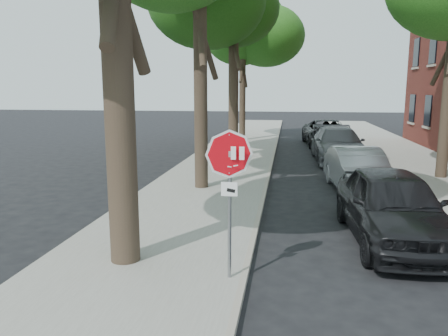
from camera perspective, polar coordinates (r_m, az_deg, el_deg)
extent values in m
plane|color=black|center=(7.92, 5.91, -15.08)|extent=(120.00, 120.00, 0.00)
cube|color=gray|center=(19.64, 0.19, 0.54)|extent=(4.00, 55.00, 0.12)
cube|color=gray|center=(20.27, 24.71, -0.11)|extent=(4.00, 55.00, 0.12)
cube|color=#9E9384|center=(19.46, 6.18, 0.40)|extent=(0.12, 55.00, 0.13)
cube|color=#9E9384|center=(19.79, 19.01, 0.06)|extent=(0.12, 55.00, 0.13)
cylinder|color=gray|center=(7.48, 0.73, -4.95)|extent=(0.06, 0.06, 2.60)
cube|color=#99999E|center=(7.27, 0.72, 1.85)|extent=(0.05, 0.06, 0.10)
cylinder|color=#99999E|center=(7.27, 0.71, 1.85)|extent=(0.76, 0.32, 0.82)
cylinder|color=white|center=(7.25, 0.70, 1.83)|extent=(0.76, 0.32, 0.82)
cylinder|color=red|center=(7.25, 0.69, 1.83)|extent=(0.68, 0.29, 0.74)
cube|color=white|center=(7.27, -0.96, 2.01)|extent=(0.08, 0.00, 0.22)
cube|color=white|center=(7.24, 0.13, 1.98)|extent=(0.08, 0.00, 0.22)
cube|color=white|center=(7.23, 1.23, 1.96)|extent=(0.08, 0.00, 0.22)
cube|color=white|center=(7.21, 2.34, 1.93)|extent=(0.08, 0.00, 0.22)
cube|color=silver|center=(7.28, -0.18, 0.35)|extent=(0.08, 0.00, 0.03)
cube|color=silver|center=(7.27, 0.67, 0.17)|extent=(0.08, 0.00, 0.03)
cube|color=silver|center=(7.25, 1.54, 0.31)|extent=(0.08, 0.00, 0.03)
cube|color=white|center=(7.37, 0.69, -2.78)|extent=(0.28, 0.02, 0.24)
cube|color=black|center=(7.36, 0.91, -2.96)|extent=(0.15, 0.00, 0.08)
cylinder|color=black|center=(8.38, -14.06, 20.20)|extent=(0.56, 0.56, 9.50)
cylinder|color=black|center=(14.52, -3.14, 16.14)|extent=(0.44, 0.44, 9.50)
cylinder|color=black|center=(21.39, 1.26, 14.94)|extent=(0.48, 0.48, 10.00)
ellipsoid|color=#12390B|center=(22.65, -0.68, 20.75)|extent=(4.20, 4.20, 3.36)
cylinder|color=black|center=(28.34, 2.45, 12.78)|extent=(0.40, 0.40, 9.00)
ellipsoid|color=#1A5613|center=(28.56, 2.49, 17.83)|extent=(4.16, 4.16, 3.33)
ellipsoid|color=#1A5613|center=(28.06, 4.42, 19.90)|extent=(3.40, 3.40, 2.72)
ellipsoid|color=#1A5613|center=(29.35, 1.11, 16.89)|extent=(3.78, 3.78, 3.02)
imported|color=black|center=(10.47, 21.09, -4.61)|extent=(2.19, 4.90, 1.64)
imported|color=gray|center=(15.20, 17.11, -0.25)|extent=(1.97, 4.53, 1.45)
imported|color=#505156|center=(21.28, 14.66, 2.96)|extent=(2.44, 5.56, 1.59)
imported|color=black|center=(27.17, 13.33, 4.49)|extent=(2.95, 5.73, 1.55)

